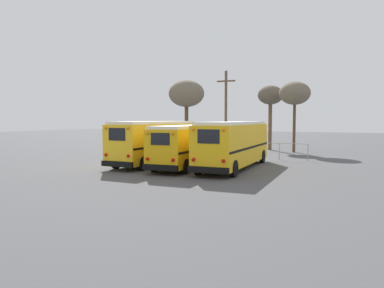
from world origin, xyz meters
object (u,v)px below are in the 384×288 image
at_px(school_bus_2, 234,143).
at_px(bare_tree_2, 186,94).
at_px(bare_tree_0, 270,96).
at_px(utility_pole, 226,111).
at_px(bare_tree_1, 295,94).
at_px(school_bus_0, 155,141).
at_px(school_bus_1, 190,144).

relative_size(school_bus_2, bare_tree_2, 1.36).
height_order(school_bus_2, bare_tree_2, bare_tree_2).
bearing_deg(bare_tree_0, utility_pole, -105.51).
bearing_deg(bare_tree_0, bare_tree_1, -33.85).
bearing_deg(bare_tree_2, bare_tree_0, 20.21).
xyz_separation_m(school_bus_0, school_bus_1, (3.12, -0.31, -0.14)).
height_order(bare_tree_0, bare_tree_2, bare_tree_2).
height_order(school_bus_0, school_bus_1, school_bus_0).
height_order(utility_pole, bare_tree_2, utility_pole).
xyz_separation_m(utility_pole, bare_tree_2, (-6.62, 4.91, 2.10)).
xyz_separation_m(school_bus_2, utility_pole, (-3.87, 8.70, 2.43)).
height_order(school_bus_1, bare_tree_0, bare_tree_0).
height_order(school_bus_2, bare_tree_1, bare_tree_1).
bearing_deg(school_bus_0, bare_tree_0, 75.02).
distance_m(school_bus_2, utility_pole, 9.82).
bearing_deg(school_bus_2, bare_tree_0, 95.41).
height_order(bare_tree_0, bare_tree_1, bare_tree_1).
distance_m(bare_tree_0, bare_tree_1, 3.65).
relative_size(utility_pole, bare_tree_0, 1.11).
distance_m(school_bus_2, bare_tree_2, 17.77).
relative_size(school_bus_1, bare_tree_2, 1.21).
relative_size(school_bus_0, utility_pole, 1.18).
height_order(school_bus_2, bare_tree_0, bare_tree_0).
relative_size(school_bus_1, school_bus_2, 0.89).
height_order(school_bus_0, school_bus_2, school_bus_0).
relative_size(bare_tree_0, bare_tree_2, 0.91).
xyz_separation_m(utility_pole, bare_tree_1, (5.30, 6.15, 1.87)).
relative_size(school_bus_0, bare_tree_2, 1.20).
bearing_deg(bare_tree_1, bare_tree_0, 146.15).
distance_m(bare_tree_1, bare_tree_2, 11.99).
relative_size(school_bus_0, bare_tree_1, 1.29).
xyz_separation_m(school_bus_0, utility_pole, (2.36, 9.13, 2.43)).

